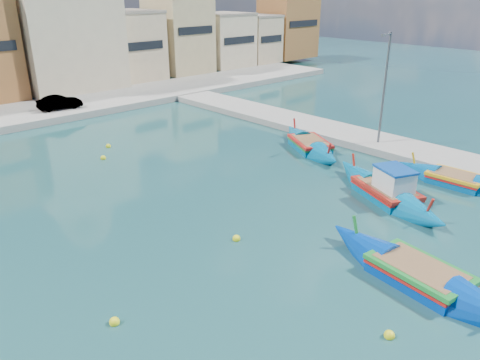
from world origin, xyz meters
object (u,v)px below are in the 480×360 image
luzzu_turquoise_cabin (386,192)px  luzzu_blue_south (419,276)px  quay_street_lamp (384,88)px  church_block (57,11)px  luzzu_cyan_mid (310,146)px  luzzu_cyan_south (456,181)px

luzzu_turquoise_cabin → luzzu_blue_south: size_ratio=0.99×
quay_street_lamp → luzzu_turquoise_cabin: (-7.13, -4.93, -3.97)m
church_block → luzzu_blue_south: (-5.81, -43.96, -8.13)m
luzzu_cyan_mid → luzzu_cyan_south: bearing=-83.3°
quay_street_lamp → luzzu_cyan_south: 8.21m
luzzu_blue_south → quay_street_lamp: bearing=36.9°
church_block → quay_street_lamp: 35.04m
quay_street_lamp → luzzu_cyan_south: (-2.44, -6.69, -4.09)m
church_block → luzzu_cyan_south: (5.00, -40.69, -8.16)m
church_block → luzzu_blue_south: church_block is taller
luzzu_turquoise_cabin → luzzu_blue_south: luzzu_turquoise_cabin is taller
luzzu_cyan_mid → luzzu_blue_south: luzzu_blue_south is taller
quay_street_lamp → luzzu_cyan_south: quay_street_lamp is taller
church_block → quay_street_lamp: church_block is taller
luzzu_blue_south → luzzu_turquoise_cabin: bearing=39.4°
luzzu_turquoise_cabin → luzzu_cyan_mid: size_ratio=1.09×
luzzu_blue_south → luzzu_cyan_south: luzzu_blue_south is taller
church_block → luzzu_turquoise_cabin: 39.75m
quay_street_lamp → luzzu_cyan_mid: quay_street_lamp is taller
church_block → luzzu_cyan_south: church_block is taller
quay_street_lamp → luzzu_turquoise_cabin: 9.54m
luzzu_blue_south → luzzu_cyan_mid: bearing=53.8°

